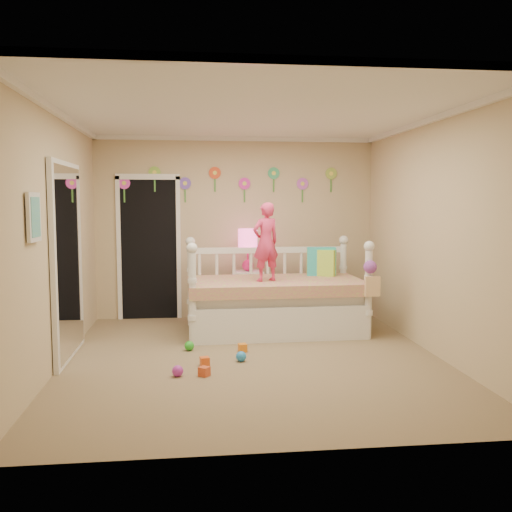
{
  "coord_description": "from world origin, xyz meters",
  "views": [
    {
      "loc": [
        -0.64,
        -5.81,
        1.68
      ],
      "look_at": [
        0.1,
        0.6,
        1.05
      ],
      "focal_mm": 39.12,
      "sensor_mm": 36.0,
      "label": 1
    }
  ],
  "objects": [
    {
      "name": "crown_molding",
      "position": [
        0.0,
        0.0,
        2.57
      ],
      "size": [
        4.0,
        4.5,
        0.06
      ],
      "primitive_type": null,
      "color": "white",
      "rests_on": "ceiling"
    },
    {
      "name": "ceiling",
      "position": [
        0.0,
        0.0,
        2.6
      ],
      "size": [
        4.0,
        4.5,
        0.01
      ],
      "primitive_type": "cube",
      "color": "white",
      "rests_on": "floor"
    },
    {
      "name": "toy_scatter",
      "position": [
        -0.46,
        -0.07,
        0.06
      ],
      "size": [
        1.27,
        1.51,
        0.11
      ],
      "primitive_type": null,
      "rotation": [
        0.0,
        0.0,
        0.43
      ],
      "color": "#996666",
      "rests_on": "floor"
    },
    {
      "name": "nightstand",
      "position": [
        0.14,
        1.94,
        0.35
      ],
      "size": [
        0.42,
        0.32,
        0.71
      ],
      "primitive_type": "cube",
      "rotation": [
        0.0,
        0.0,
        0.0
      ],
      "color": "white",
      "rests_on": "floor"
    },
    {
      "name": "left_wall",
      "position": [
        -2.0,
        0.0,
        1.3
      ],
      "size": [
        0.01,
        4.5,
        2.6
      ],
      "primitive_type": "cube",
      "color": "tan",
      "rests_on": "floor"
    },
    {
      "name": "table_lamp",
      "position": [
        0.14,
        1.94,
        1.1
      ],
      "size": [
        0.27,
        0.27,
        0.6
      ],
      "color": "#F42079",
      "rests_on": "nightstand"
    },
    {
      "name": "wall_picture",
      "position": [
        -1.97,
        -0.9,
        1.55
      ],
      "size": [
        0.05,
        0.34,
        0.42
      ],
      "primitive_type": "cube",
      "color": "white",
      "rests_on": "left_wall"
    },
    {
      "name": "back_wall",
      "position": [
        0.0,
        2.25,
        1.3
      ],
      "size": [
        4.0,
        0.01,
        2.6
      ],
      "primitive_type": "cube",
      "color": "tan",
      "rests_on": "floor"
    },
    {
      "name": "pillow_turquoise",
      "position": [
        1.1,
        1.53,
        0.87
      ],
      "size": [
        0.4,
        0.19,
        0.38
      ],
      "primitive_type": "cube",
      "rotation": [
        0.0,
        0.0,
        -0.16
      ],
      "color": "#25B9A6",
      "rests_on": "daybed"
    },
    {
      "name": "floor",
      "position": [
        0.0,
        0.0,
        0.0
      ],
      "size": [
        4.0,
        4.5,
        0.01
      ],
      "primitive_type": "cube",
      "color": "#7F684C",
      "rests_on": "ground"
    },
    {
      "name": "right_wall",
      "position": [
        2.0,
        0.0,
        1.3
      ],
      "size": [
        0.01,
        4.5,
        2.6
      ],
      "primitive_type": "cube",
      "color": "tan",
      "rests_on": "floor"
    },
    {
      "name": "pillow_lime",
      "position": [
        1.1,
        1.51,
        0.86
      ],
      "size": [
        0.39,
        0.31,
        0.35
      ],
      "primitive_type": "cube",
      "rotation": [
        0.0,
        0.0,
        -0.53
      ],
      "color": "#B4E846",
      "rests_on": "daybed"
    },
    {
      "name": "closet_doorway",
      "position": [
        -1.25,
        2.23,
        1.03
      ],
      "size": [
        0.9,
        0.04,
        2.07
      ],
      "primitive_type": "cube",
      "color": "black",
      "rests_on": "back_wall"
    },
    {
      "name": "flower_decals",
      "position": [
        -0.09,
        2.24,
        1.94
      ],
      "size": [
        3.4,
        0.02,
        0.5
      ],
      "primitive_type": null,
      "color": "#B2668C",
      "rests_on": "back_wall"
    },
    {
      "name": "child",
      "position": [
        0.28,
        1.09,
        1.18
      ],
      "size": [
        0.42,
        0.36,
        0.99
      ],
      "primitive_type": "imported",
      "rotation": [
        0.0,
        0.0,
        3.54
      ],
      "color": "#E93566",
      "rests_on": "daybed"
    },
    {
      "name": "mirror_closet",
      "position": [
        -1.96,
        0.3,
        1.05
      ],
      "size": [
        0.07,
        1.3,
        2.1
      ],
      "primitive_type": "cube",
      "color": "white",
      "rests_on": "left_wall"
    },
    {
      "name": "hanging_bag",
      "position": [
        1.49,
        0.63,
        0.75
      ],
      "size": [
        0.2,
        0.16,
        0.36
      ],
      "primitive_type": null,
      "color": "beige",
      "rests_on": "daybed"
    },
    {
      "name": "daybed",
      "position": [
        0.42,
        1.22,
        0.61
      ],
      "size": [
        2.28,
        1.26,
        1.23
      ],
      "primitive_type": null,
      "rotation": [
        0.0,
        0.0,
        0.02
      ],
      "color": "white",
      "rests_on": "floor"
    }
  ]
}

